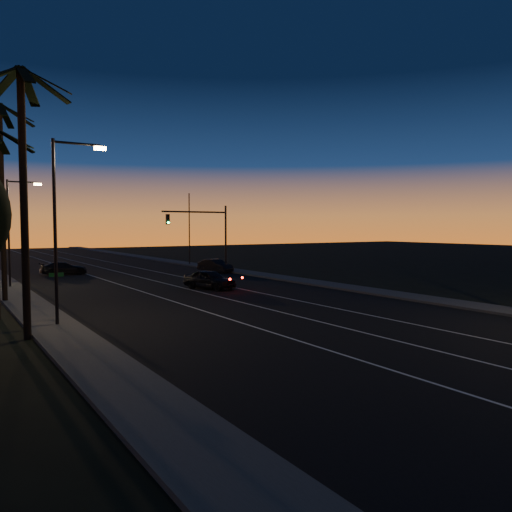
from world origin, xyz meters
TOP-DOWN VIEW (x-y plane):
  - road at (0.00, 30.00)m, footprint 20.00×170.00m
  - sidewalk_left at (-11.20, 30.00)m, footprint 2.40×170.00m
  - sidewalk_right at (11.20, 30.00)m, footprint 2.40×170.00m
  - lane_stripe_left at (-3.00, 30.00)m, footprint 0.12×160.00m
  - lane_stripe_mid at (0.50, 30.00)m, footprint 0.12×160.00m
  - lane_stripe_right at (4.00, 30.00)m, footprint 0.12×160.00m
  - palm_near at (-12.60, 18.00)m, footprint 4.25×4.16m
  - palm_far at (-12.20, 30.00)m, footprint 4.25×4.16m
  - streetlight_left_near at (-10.70, 20.00)m, footprint 2.55×0.26m
  - streetlight_left_far at (-10.69, 38.00)m, footprint 2.55×0.26m
  - street_sign at (-10.80, 21.00)m, footprint 0.70×0.06m
  - signal_mast at (7.14, 39.99)m, footprint 7.10×0.41m
  - signal_post at (-9.50, 39.98)m, footprint 0.28×0.37m
  - far_pole_right at (11.00, 52.00)m, footprint 0.14×0.14m
  - lead_car at (1.98, 29.13)m, footprint 3.37×5.15m
  - right_car at (9.00, 41.39)m, footprint 2.48×4.43m
  - cross_car at (-5.06, 47.29)m, footprint 4.49×1.87m

SIDE VIEW (x-z plane):
  - road at x=0.00m, z-range 0.00..0.01m
  - lane_stripe_left at x=-3.00m, z-range 0.01..0.02m
  - lane_stripe_mid at x=0.50m, z-range 0.01..0.02m
  - lane_stripe_right at x=4.00m, z-range 0.01..0.02m
  - sidewalk_left at x=-11.20m, z-range 0.00..0.16m
  - sidewalk_right at x=11.20m, z-range 0.00..0.16m
  - cross_car at x=-5.06m, z-range 0.01..1.31m
  - right_car at x=9.00m, z-range 0.01..1.40m
  - lead_car at x=1.98m, z-range 0.01..1.50m
  - street_sign at x=-10.80m, z-range 0.36..2.96m
  - signal_post at x=-9.50m, z-range 0.79..4.99m
  - far_pole_right at x=11.00m, z-range 0.00..9.00m
  - signal_mast at x=7.14m, z-range 1.28..8.28m
  - streetlight_left_far at x=-10.69m, z-range 0.81..9.31m
  - streetlight_left_near at x=-10.70m, z-range 0.82..9.82m
  - palm_near at x=-12.60m, z-range 1.31..12.84m
  - palm_far at x=-12.20m, z-range 1.35..13.88m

